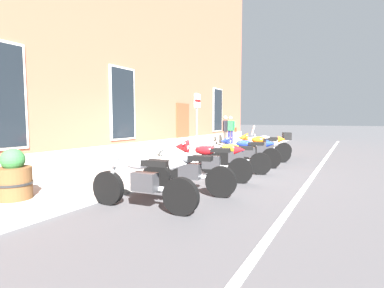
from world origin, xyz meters
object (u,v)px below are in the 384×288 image
(motorcycle_yellow_naked, at_px, (234,158))
(pedestrian_striped_shirt, at_px, (230,129))
(motorcycle_grey_naked, at_px, (187,172))
(motorcycle_red_sport, at_px, (206,159))
(parking_sign, at_px, (197,118))
(motorcycle_silver_touring, at_px, (270,144))
(motorcycle_orange_sport, at_px, (259,146))
(motorcycle_white_sport, at_px, (138,176))
(barrel_planter, at_px, (14,178))
(pedestrian_dark_jacket, at_px, (225,129))
(motorcycle_blue_sport, at_px, (244,150))

(motorcycle_yellow_naked, xyz_separation_m, pedestrian_striped_shirt, (7.50, 3.07, 0.56))
(motorcycle_grey_naked, xyz_separation_m, motorcycle_red_sport, (1.33, 0.22, 0.09))
(pedestrian_striped_shirt, height_order, parking_sign, parking_sign)
(motorcycle_grey_naked, bearing_deg, motorcycle_silver_touring, -0.11)
(motorcycle_orange_sport, bearing_deg, motorcycle_grey_naked, -179.99)
(parking_sign, bearing_deg, motorcycle_yellow_naked, -112.73)
(parking_sign, bearing_deg, motorcycle_grey_naked, -155.27)
(motorcycle_white_sport, distance_m, motorcycle_silver_touring, 7.99)
(motorcycle_grey_naked, xyz_separation_m, barrel_planter, (-2.22, 2.27, 0.04))
(motorcycle_grey_naked, bearing_deg, pedestrian_dark_jacket, 17.92)
(motorcycle_grey_naked, xyz_separation_m, motorcycle_yellow_naked, (2.64, -0.02, -0.01))
(motorcycle_red_sport, relative_size, parking_sign, 0.93)
(motorcycle_yellow_naked, bearing_deg, motorcycle_blue_sport, 5.97)
(motorcycle_white_sport, relative_size, motorcycle_orange_sport, 1.05)
(pedestrian_dark_jacket, height_order, barrel_planter, pedestrian_dark_jacket)
(motorcycle_white_sport, bearing_deg, barrel_planter, 115.14)
(motorcycle_grey_naked, relative_size, barrel_planter, 2.24)
(motorcycle_red_sport, bearing_deg, barrel_planter, 149.92)
(barrel_planter, bearing_deg, motorcycle_grey_naked, -45.71)
(motorcycle_silver_touring, bearing_deg, motorcycle_orange_sport, 179.49)
(barrel_planter, bearing_deg, motorcycle_red_sport, -30.08)
(barrel_planter, bearing_deg, motorcycle_orange_sport, -16.85)
(motorcycle_white_sport, height_order, motorcycle_orange_sport, motorcycle_white_sport)
(barrel_planter, bearing_deg, pedestrian_dark_jacket, 3.56)
(motorcycle_grey_naked, distance_m, motorcycle_silver_touring, 6.72)
(motorcycle_yellow_naked, height_order, barrel_planter, barrel_planter)
(motorcycle_orange_sport, relative_size, barrel_planter, 2.20)
(motorcycle_yellow_naked, bearing_deg, barrel_planter, 154.71)
(motorcycle_white_sport, distance_m, pedestrian_dark_jacket, 10.86)
(pedestrian_dark_jacket, xyz_separation_m, parking_sign, (-5.95, -1.47, 0.58))
(motorcycle_silver_touring, height_order, parking_sign, parking_sign)
(motorcycle_white_sport, xyz_separation_m, barrel_planter, (-0.96, 2.04, -0.06))
(motorcycle_yellow_naked, xyz_separation_m, motorcycle_blue_sport, (1.33, 0.14, 0.08))
(motorcycle_grey_naked, xyz_separation_m, motorcycle_orange_sport, (5.29, 0.00, 0.10))
(motorcycle_grey_naked, bearing_deg, pedestrian_striped_shirt, 16.72)
(barrel_planter, bearing_deg, motorcycle_yellow_naked, -25.29)
(motorcycle_white_sport, distance_m, motorcycle_blue_sport, 5.23)
(motorcycle_red_sport, xyz_separation_m, pedestrian_dark_jacket, (7.90, 2.77, 0.47))
(pedestrian_striped_shirt, distance_m, barrel_planter, 12.39)
(motorcycle_silver_touring, distance_m, pedestrian_dark_jacket, 3.94)
(motorcycle_orange_sport, bearing_deg, motorcycle_blue_sport, 174.95)
(motorcycle_white_sport, bearing_deg, parking_sign, 15.71)
(motorcycle_yellow_naked, xyz_separation_m, parking_sign, (0.64, 1.53, 1.14))
(motorcycle_blue_sport, distance_m, motorcycle_silver_touring, 2.76)
(motorcycle_white_sport, height_order, motorcycle_silver_touring, motorcycle_silver_touring)
(motorcycle_silver_touring, bearing_deg, parking_sign, 156.09)
(motorcycle_silver_touring, bearing_deg, pedestrian_dark_jacket, 50.08)
(motorcycle_blue_sport, distance_m, barrel_planter, 6.55)
(motorcycle_yellow_naked, height_order, pedestrian_striped_shirt, pedestrian_striped_shirt)
(motorcycle_blue_sport, relative_size, parking_sign, 0.96)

